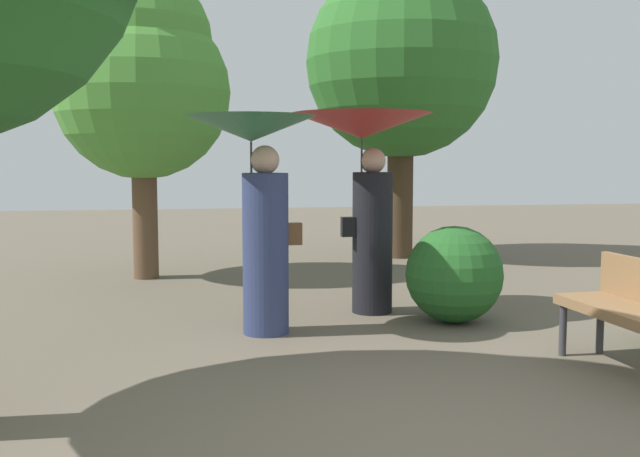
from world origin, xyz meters
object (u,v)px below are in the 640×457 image
(person_left, at_px, (258,185))
(tree_near_right, at_px, (402,45))
(tree_near_left, at_px, (142,76))
(person_right, at_px, (365,165))

(person_left, distance_m, tree_near_right, 5.87)
(tree_near_left, bearing_deg, person_right, -48.28)
(person_right, relative_size, tree_near_right, 0.40)
(tree_near_left, bearing_deg, person_left, -70.36)
(tree_near_right, bearing_deg, person_left, -119.63)
(tree_near_left, xyz_separation_m, tree_near_right, (3.93, 1.41, 0.71))
(person_left, height_order, tree_near_left, tree_near_left)
(person_left, bearing_deg, tree_near_right, -37.25)
(person_right, bearing_deg, tree_near_left, 34.10)
(person_left, bearing_deg, tree_near_left, 12.02)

